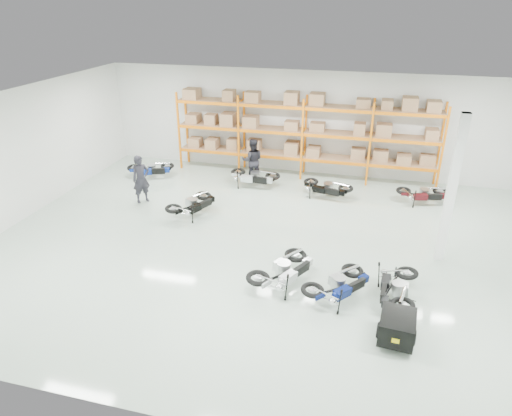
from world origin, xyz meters
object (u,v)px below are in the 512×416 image
(moto_black_far_left, at_px, (193,201))
(moto_back_b, at_px, (254,174))
(moto_back_a, at_px, (150,167))
(person_left, at_px, (141,179))
(trailer, at_px, (397,327))
(moto_back_d, at_px, (424,191))
(person_back, at_px, (252,160))
(moto_blue_centre, at_px, (340,281))
(moto_back_c, at_px, (326,185))
(moto_silver_left, at_px, (284,266))
(moto_touring_right, at_px, (397,283))

(moto_black_far_left, bearing_deg, moto_back_b, -89.26)
(moto_back_a, relative_size, person_left, 0.93)
(trailer, relative_size, moto_back_d, 0.99)
(moto_back_d, xyz_separation_m, person_back, (-6.96, 0.59, 0.42))
(moto_blue_centre, height_order, moto_back_c, moto_blue_centre)
(moto_blue_centre, distance_m, moto_silver_left, 1.55)
(moto_blue_centre, distance_m, moto_back_a, 11.14)
(moto_back_b, distance_m, person_left, 4.59)
(moto_blue_centre, bearing_deg, moto_silver_left, 28.34)
(moto_silver_left, relative_size, trailer, 1.15)
(moto_silver_left, relative_size, moto_touring_right, 1.08)
(moto_back_c, bearing_deg, trailer, -148.08)
(moto_touring_right, bearing_deg, moto_silver_left, -174.02)
(moto_silver_left, distance_m, moto_back_c, 6.37)
(moto_black_far_left, xyz_separation_m, person_left, (-2.34, 0.62, 0.39))
(moto_blue_centre, distance_m, moto_touring_right, 1.47)
(moto_black_far_left, height_order, moto_back_c, moto_black_far_left)
(moto_blue_centre, height_order, person_left, person_left)
(moto_back_a, relative_size, moto_back_d, 1.03)
(moto_silver_left, height_order, moto_back_b, moto_silver_left)
(moto_touring_right, relative_size, person_left, 0.96)
(moto_blue_centre, distance_m, person_left, 9.11)
(moto_back_b, bearing_deg, moto_back_c, -93.56)
(trailer, bearing_deg, moto_touring_right, 95.24)
(moto_blue_centre, distance_m, trailer, 1.97)
(trailer, height_order, moto_back_c, moto_back_c)
(moto_back_d, distance_m, person_back, 7.00)
(trailer, bearing_deg, moto_back_a, 146.78)
(moto_blue_centre, bearing_deg, person_back, -21.53)
(moto_blue_centre, relative_size, moto_back_d, 1.06)
(moto_back_a, bearing_deg, moto_back_d, -112.44)
(moto_touring_right, xyz_separation_m, moto_back_a, (-10.26, 6.55, -0.02))
(moto_back_b, xyz_separation_m, person_left, (-3.77, -2.60, 0.37))
(person_left, bearing_deg, person_back, -8.19)
(moto_touring_right, distance_m, moto_back_a, 12.17)
(moto_black_far_left, xyz_separation_m, person_back, (1.23, 3.78, 0.40))
(moto_back_d, bearing_deg, moto_black_far_left, 98.38)
(moto_back_b, bearing_deg, person_left, 128.16)
(moto_back_c, relative_size, moto_back_d, 1.04)
(moto_back_d, distance_m, person_left, 10.85)
(moto_touring_right, relative_size, moto_back_d, 1.06)
(moto_back_c, xyz_separation_m, moto_back_d, (3.69, 0.35, -0.02))
(moto_back_b, height_order, person_back, person_back)
(moto_touring_right, relative_size, moto_back_a, 1.03)
(moto_blue_centre, bearing_deg, moto_touring_right, -131.39)
(trailer, xyz_separation_m, person_back, (-5.83, 8.91, 0.54))
(moto_back_b, bearing_deg, moto_silver_left, -154.88)
(moto_silver_left, bearing_deg, moto_back_c, -65.32)
(moto_touring_right, bearing_deg, moto_back_b, 136.04)
(moto_black_far_left, relative_size, trailer, 1.07)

